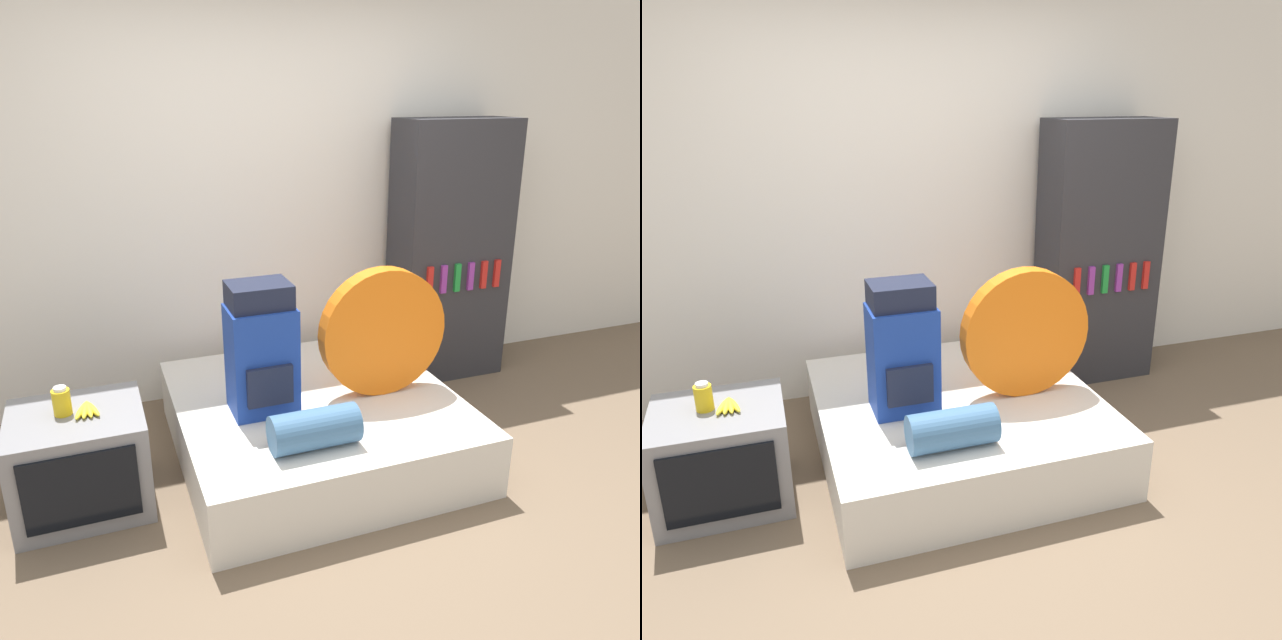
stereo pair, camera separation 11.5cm
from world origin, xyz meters
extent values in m
plane|color=brown|center=(0.00, 0.00, 0.00)|extent=(16.00, 16.00, 0.00)
cube|color=white|center=(0.00, 1.74, 1.30)|extent=(8.00, 0.05, 2.60)
cube|color=silver|center=(0.02, 0.76, 0.17)|extent=(1.52, 1.54, 0.35)
cube|color=navy|center=(-0.29, 0.72, 0.63)|extent=(0.34, 0.27, 0.58)
cube|color=#191E33|center=(-0.29, 0.73, 0.98)|extent=(0.31, 0.25, 0.13)
cube|color=#191E33|center=(-0.29, 0.57, 0.55)|extent=(0.24, 0.03, 0.21)
cylinder|color=orange|center=(0.39, 0.69, 0.71)|extent=(0.72, 0.11, 0.72)
cylinder|color=#3D668E|center=(-0.17, 0.26, 0.44)|extent=(0.43, 0.19, 0.19)
cube|color=gray|center=(-1.23, 0.69, 0.25)|extent=(0.63, 0.55, 0.51)
cube|color=black|center=(-1.23, 0.41, 0.27)|extent=(0.50, 0.02, 0.36)
cylinder|color=gold|center=(-1.28, 0.71, 0.57)|extent=(0.08, 0.08, 0.13)
cylinder|color=white|center=(-1.28, 0.71, 0.64)|extent=(0.06, 0.06, 0.02)
ellipsoid|color=yellow|center=(-1.19, 0.69, 0.52)|extent=(0.08, 0.18, 0.03)
ellipsoid|color=yellow|center=(-1.18, 0.69, 0.52)|extent=(0.05, 0.18, 0.03)
ellipsoid|color=yellow|center=(-1.16, 0.69, 0.52)|extent=(0.05, 0.18, 0.03)
ellipsoid|color=yellow|center=(-1.15, 0.69, 0.52)|extent=(0.08, 0.18, 0.03)
cube|color=#2D2D33|center=(1.27, 1.46, 0.89)|extent=(0.79, 0.38, 1.79)
cube|color=red|center=(1.01, 1.26, 0.77)|extent=(0.04, 0.02, 0.19)
cube|color=purple|center=(1.12, 1.26, 0.77)|extent=(0.04, 0.02, 0.19)
cube|color=#1E8E38|center=(1.22, 1.26, 0.77)|extent=(0.04, 0.02, 0.19)
cube|color=purple|center=(1.33, 1.26, 0.77)|extent=(0.04, 0.02, 0.19)
cube|color=red|center=(1.43, 1.26, 0.77)|extent=(0.04, 0.02, 0.19)
cube|color=red|center=(1.54, 1.26, 0.77)|extent=(0.04, 0.02, 0.19)
camera|label=1|loc=(-1.06, -2.18, 1.95)|focal=35.00mm
camera|label=2|loc=(-0.95, -2.22, 1.95)|focal=35.00mm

